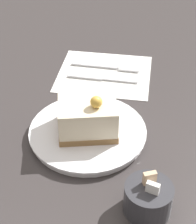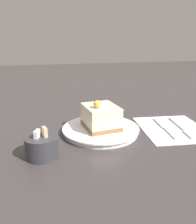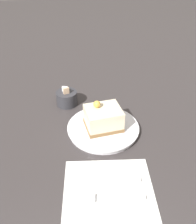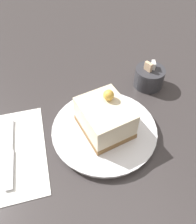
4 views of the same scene
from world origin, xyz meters
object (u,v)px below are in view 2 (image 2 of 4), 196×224
object	(u,v)px
fork	(184,129)
knife	(163,126)
sugar_bowl	(42,146)
cake_slice	(101,117)
plate	(101,130)

from	to	relation	value
fork	knife	xyz separation A→B (m)	(0.05, -0.04, 0.00)
sugar_bowl	cake_slice	bearing A→B (deg)	-148.70
cake_slice	fork	size ratio (longest dim) A/B	0.72
cake_slice	knife	distance (m)	0.20
fork	sugar_bowl	bearing A→B (deg)	16.42
plate	sugar_bowl	world-z (taller)	sugar_bowl
plate	fork	bearing A→B (deg)	170.64
cake_slice	sugar_bowl	size ratio (longest dim) A/B	1.58
plate	sugar_bowl	xyz separation A→B (m)	(0.17, 0.10, 0.02)
plate	fork	size ratio (longest dim) A/B	1.36
fork	knife	bearing A→B (deg)	-28.66
cake_slice	knife	bearing A→B (deg)	171.75
cake_slice	knife	world-z (taller)	cake_slice
cake_slice	sugar_bowl	bearing A→B (deg)	24.21
sugar_bowl	plate	bearing A→B (deg)	-148.68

